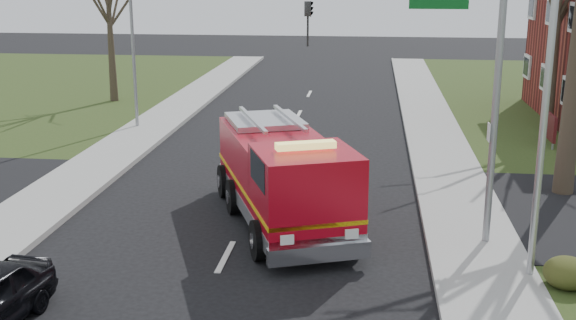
# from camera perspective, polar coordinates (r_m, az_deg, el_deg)

# --- Properties ---
(ground) EXTENTS (120.00, 120.00, 0.00)m
(ground) POSITION_cam_1_polar(r_m,az_deg,el_deg) (18.08, -4.96, -7.64)
(ground) COLOR black
(ground) RESTS_ON ground
(sidewalk_right) EXTENTS (2.40, 80.00, 0.15)m
(sidewalk_right) POSITION_cam_1_polar(r_m,az_deg,el_deg) (17.93, 15.06, -8.07)
(sidewalk_right) COLOR #A1A19B
(sidewalk_right) RESTS_ON ground
(health_center_sign) EXTENTS (0.12, 2.00, 1.40)m
(health_center_sign) POSITION_cam_1_polar(r_m,az_deg,el_deg) (30.30, 19.93, 2.53)
(health_center_sign) COLOR #430F12
(health_center_sign) RESTS_ON ground
(traffic_signal_mast) EXTENTS (5.29, 0.18, 6.80)m
(traffic_signal_mast) POSITION_cam_1_polar(r_m,az_deg,el_deg) (18.06, 12.26, 7.55)
(traffic_signal_mast) COLOR gray
(traffic_signal_mast) RESTS_ON ground
(streetlight_pole) EXTENTS (1.48, 0.16, 8.40)m
(streetlight_pole) POSITION_cam_1_polar(r_m,az_deg,el_deg) (16.43, 19.61, 5.77)
(streetlight_pole) COLOR #B7BABF
(streetlight_pole) RESTS_ON ground
(utility_pole_far) EXTENTS (0.14, 0.14, 7.00)m
(utility_pole_far) POSITION_cam_1_polar(r_m,az_deg,el_deg) (32.20, -12.13, 8.51)
(utility_pole_far) COLOR gray
(utility_pole_far) RESTS_ON ground
(fire_engine) EXTENTS (4.81, 7.54, 2.88)m
(fire_engine) POSITION_cam_1_polar(r_m,az_deg,el_deg) (19.84, -0.35, -1.52)
(fire_engine) COLOR #A60717
(fire_engine) RESTS_ON ground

